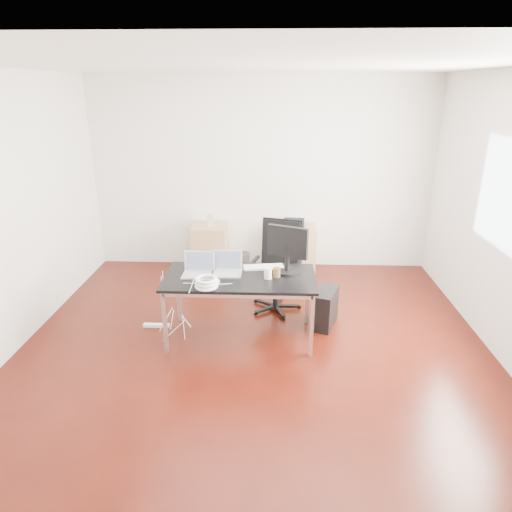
{
  "coord_description": "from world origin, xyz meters",
  "views": [
    {
      "loc": [
        0.2,
        -4.2,
        2.62
      ],
      "look_at": [
        0.0,
        0.55,
        0.85
      ],
      "focal_mm": 32.0,
      "sensor_mm": 36.0,
      "label": 1
    }
  ],
  "objects_px": {
    "office_chair": "(278,261)",
    "pc_tower": "(326,308)",
    "filing_cabinet_right": "(298,249)",
    "filing_cabinet_left": "(210,248)",
    "desk": "(240,281)"
  },
  "relations": [
    {
      "from": "office_chair",
      "to": "pc_tower",
      "type": "distance_m",
      "value": 0.83
    },
    {
      "from": "office_chair",
      "to": "filing_cabinet_right",
      "type": "relative_size",
      "value": 1.54
    },
    {
      "from": "filing_cabinet_left",
      "to": "desk",
      "type": "bearing_deg",
      "value": -73.16
    },
    {
      "from": "desk",
      "to": "filing_cabinet_right",
      "type": "relative_size",
      "value": 2.29
    },
    {
      "from": "desk",
      "to": "pc_tower",
      "type": "xyz_separation_m",
      "value": [
        0.96,
        0.3,
        -0.46
      ]
    },
    {
      "from": "office_chair",
      "to": "desk",
      "type": "bearing_deg",
      "value": -102.02
    },
    {
      "from": "desk",
      "to": "filing_cabinet_right",
      "type": "height_order",
      "value": "desk"
    },
    {
      "from": "office_chair",
      "to": "filing_cabinet_left",
      "type": "distance_m",
      "value": 1.59
    },
    {
      "from": "pc_tower",
      "to": "filing_cabinet_right",
      "type": "bearing_deg",
      "value": 118.46
    },
    {
      "from": "desk",
      "to": "office_chair",
      "type": "relative_size",
      "value": 1.48
    },
    {
      "from": "office_chair",
      "to": "filing_cabinet_right",
      "type": "bearing_deg",
      "value": 91.35
    },
    {
      "from": "desk",
      "to": "office_chair",
      "type": "height_order",
      "value": "office_chair"
    },
    {
      "from": "desk",
      "to": "pc_tower",
      "type": "relative_size",
      "value": 3.56
    },
    {
      "from": "filing_cabinet_right",
      "to": "pc_tower",
      "type": "distance_m",
      "value": 1.7
    },
    {
      "from": "desk",
      "to": "filing_cabinet_left",
      "type": "bearing_deg",
      "value": 106.84
    }
  ]
}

